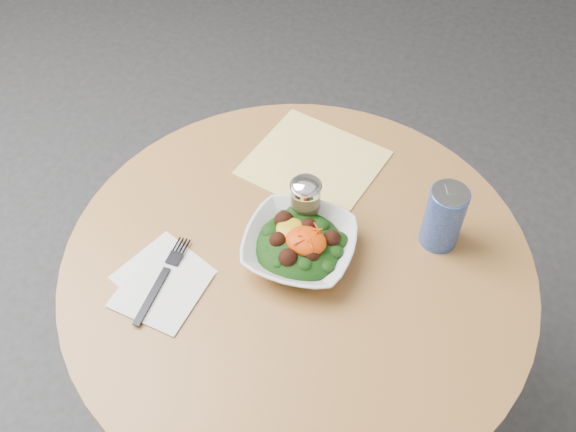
# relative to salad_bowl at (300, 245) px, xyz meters

# --- Properties ---
(ground) EXTENTS (6.00, 6.00, 0.00)m
(ground) POSITION_rel_salad_bowl_xyz_m (0.00, -0.02, -0.78)
(ground) COLOR #2B2B2E
(ground) RESTS_ON ground
(table) EXTENTS (0.90, 0.90, 0.75)m
(table) POSITION_rel_salad_bowl_xyz_m (0.00, -0.02, -0.23)
(table) COLOR black
(table) RESTS_ON ground
(cloth_napkin) EXTENTS (0.31, 0.29, 0.00)m
(cloth_napkin) POSITION_rel_salad_bowl_xyz_m (-0.05, 0.24, -0.03)
(cloth_napkin) COLOR #DFBE0B
(cloth_napkin) RESTS_ON table
(paper_napkins) EXTENTS (0.19, 0.20, 0.00)m
(paper_napkins) POSITION_rel_salad_bowl_xyz_m (-0.22, -0.15, -0.03)
(paper_napkins) COLOR silver
(paper_napkins) RESTS_ON table
(salad_bowl) EXTENTS (0.22, 0.22, 0.08)m
(salad_bowl) POSITION_rel_salad_bowl_xyz_m (0.00, 0.00, 0.00)
(salad_bowl) COLOR silver
(salad_bowl) RESTS_ON table
(fork) EXTENTS (0.03, 0.20, 0.00)m
(fork) POSITION_rel_salad_bowl_xyz_m (-0.22, -0.14, -0.02)
(fork) COLOR black
(fork) RESTS_ON table
(spice_shaker) EXTENTS (0.06, 0.06, 0.11)m
(spice_shaker) POSITION_rel_salad_bowl_xyz_m (-0.02, 0.09, 0.03)
(spice_shaker) COLOR silver
(spice_shaker) RESTS_ON table
(beverage_can) EXTENTS (0.07, 0.07, 0.14)m
(beverage_can) POSITION_rel_salad_bowl_xyz_m (0.24, 0.13, 0.04)
(beverage_can) COLOR navy
(beverage_can) RESTS_ON table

